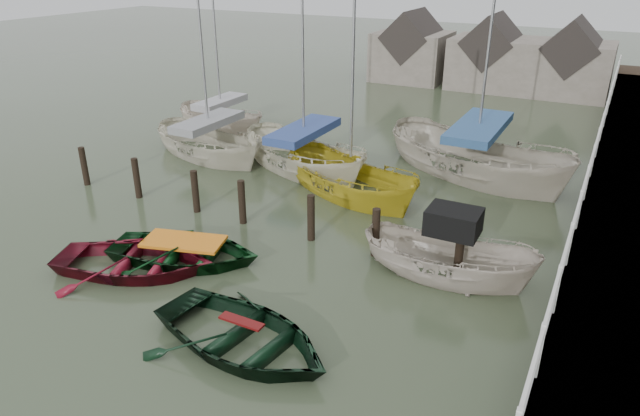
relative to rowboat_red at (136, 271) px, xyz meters
The scene contains 13 objects.
ground 2.13m from the rowboat_red, 20.01° to the left, with size 120.00×120.00×0.00m, color #323A25.
pier 15.73m from the rowboat_red, 43.07° to the left, with size 3.04×32.00×2.70m.
mooring_pilings 3.86m from the rowboat_red, 76.64° to the left, with size 13.72×0.22×1.80m.
far_sheds 26.94m from the rowboat_red, 83.95° to the left, with size 14.00×4.08×4.39m.
rowboat_red is the anchor object (origin of this frame).
rowboat_green 1.30m from the rowboat_red, 52.12° to the left, with size 2.94×4.12×0.85m, color black.
rowboat_dkgreen 4.52m from the rowboat_red, 16.97° to the right, with size 3.05×4.27×0.88m, color black.
motorboat 8.09m from the rowboat_red, 25.87° to the left, with size 4.55×1.75×2.70m.
sailboat_a 9.27m from the rowboat_red, 115.85° to the left, with size 6.54×3.93×11.76m.
sailboat_b 8.78m from the rowboat_red, 89.20° to the left, with size 7.09×4.97×10.76m.
sailboat_c 7.96m from the rowboat_red, 70.35° to the left, with size 6.64×4.75×9.93m.
sailboat_d 12.84m from the rowboat_red, 61.92° to the left, with size 8.53×6.06×11.98m.
sailboat_e 13.27m from the rowboat_red, 117.16° to the left, with size 5.73×3.29×9.89m.
Camera 1 is at (8.33, -9.92, 7.65)m, focal length 32.00 mm.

